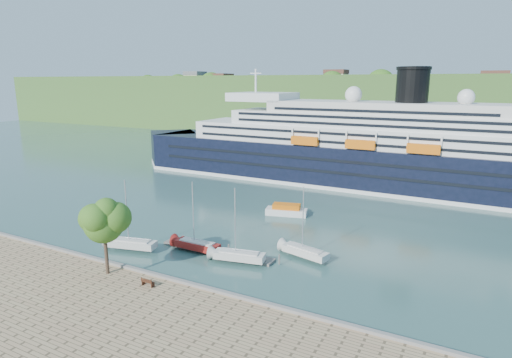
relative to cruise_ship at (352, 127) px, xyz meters
name	(u,v)px	position (x,y,z in m)	size (l,w,h in m)	color
ground	(138,278)	(-8.61, -55.93, -12.27)	(400.00, 400.00, 0.00)	#315854
far_hillside	(391,106)	(-8.61, 89.07, -0.27)	(400.00, 50.00, 24.00)	#3A5A24
quay_coping	(136,269)	(-8.61, -56.13, -11.12)	(220.00, 0.50, 0.30)	slate
cruise_ship	(352,127)	(0.00, 0.00, 0.00)	(109.25, 15.91, 24.53)	black
park_bench	(148,282)	(-4.84, -58.33, -10.78)	(1.51, 0.62, 0.97)	#4C2815
promenade_tree	(105,233)	(-10.85, -58.09, -6.56)	(5.69, 5.69, 9.42)	#34671B
floating_pontoon	(217,251)	(-4.67, -45.48, -12.09)	(15.95, 1.95, 0.35)	slate
sailboat_white_near	(131,218)	(-14.83, -50.10, -7.74)	(7.01, 1.95, 9.06)	silver
sailboat_red	(196,219)	(-7.03, -46.51, -7.82)	(6.89, 1.91, 8.90)	maroon
sailboat_white_far	(306,225)	(6.20, -42.05, -7.88)	(6.79, 1.89, 8.77)	silver
tender_launch	(286,209)	(-3.12, -26.67, -11.32)	(6.83, 2.34, 1.89)	orange
sailboat_extra	(239,228)	(-0.46, -46.99, -7.77)	(6.96, 1.93, 8.99)	silver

